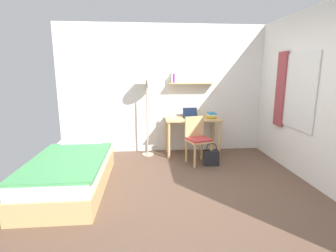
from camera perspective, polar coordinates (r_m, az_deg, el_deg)
The scene contains 11 objects.
ground_plane at distance 3.65m, azimuth 2.50°, elevation -14.84°, with size 5.28×5.28×0.00m, color brown.
wall_back at distance 5.28m, azimuth -0.20°, elevation 8.22°, with size 4.40×0.27×2.60m.
wall_right at distance 4.11m, azimuth 31.93°, elevation 5.40°, with size 0.10×4.40×2.60m.
bed at distance 3.97m, azimuth -20.96°, elevation -9.62°, with size 0.98×1.94×0.54m.
desk at distance 5.12m, azimuth 5.54°, elevation 0.23°, with size 1.10×0.56×0.75m.
desk_chair at distance 4.67m, azimuth 6.62°, elevation -2.62°, with size 0.51×0.50×0.85m.
standing_lamp at distance 4.94m, azimuth -4.87°, elevation 10.63°, with size 0.42×0.42×1.73m.
laptop at distance 5.16m, azimuth 5.05°, elevation 2.47°, with size 0.30×0.21×0.20m.
water_bottle at distance 4.98m, azimuth 0.88°, elevation 2.78°, with size 0.06×0.06×0.21m, color silver.
book_stack at distance 5.16m, azimuth 9.71°, elevation 2.37°, with size 0.19×0.24×0.11m.
handbag at distance 4.65m, azimuth 9.71°, elevation -6.99°, with size 0.27×0.13×0.42m.
Camera 1 is at (-0.44, -3.23, 1.64)m, focal length 27.03 mm.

